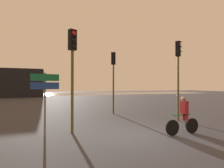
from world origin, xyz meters
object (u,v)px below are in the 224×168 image
object	(u,v)px
traffic_light_near_left	(72,61)
direction_sign_post	(45,93)
traffic_light_near_right	(178,66)
traffic_light_center	(113,71)
cyclist	(184,115)

from	to	relation	value
traffic_light_near_left	direction_sign_post	size ratio (longest dim) A/B	1.75
traffic_light_near_right	traffic_light_center	world-z (taller)	traffic_light_near_right
traffic_light_center	direction_sign_post	world-z (taller)	traffic_light_center
traffic_light_near_left	direction_sign_post	bearing A→B (deg)	-14.15
traffic_light_near_right	direction_sign_post	xyz separation A→B (m)	(-7.47, -0.94, -1.49)
cyclist	traffic_light_near_left	bearing A→B (deg)	66.75
traffic_light_near_left	cyclist	bearing A→B (deg)	134.71
traffic_light_center	traffic_light_near_right	bearing A→B (deg)	151.13
traffic_light_center	cyclist	size ratio (longest dim) A/B	2.67
traffic_light_center	traffic_light_near_left	size ratio (longest dim) A/B	1.01
traffic_light_near_right	traffic_light_near_left	bearing A→B (deg)	-29.85
traffic_light_near_right	cyclist	distance (m)	4.04
traffic_light_near_right	traffic_light_center	size ratio (longest dim) A/B	1.04
traffic_light_center	direction_sign_post	distance (m)	6.65
traffic_light_near_right	traffic_light_center	bearing A→B (deg)	-88.61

